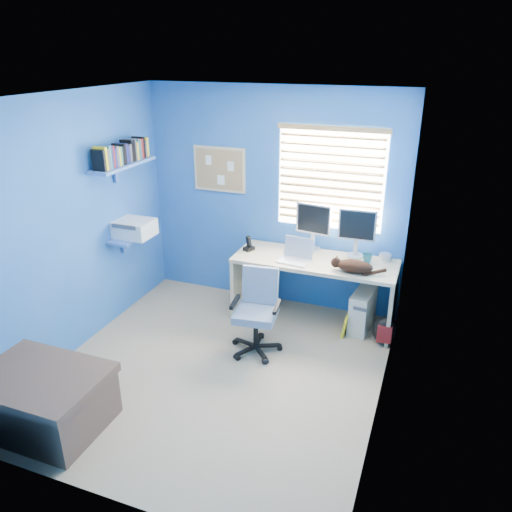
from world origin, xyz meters
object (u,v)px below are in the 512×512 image
at_px(desk, 314,290).
at_px(laptop, 294,252).
at_px(cat, 355,266).
at_px(tower_pc, 362,310).
at_px(office_chair, 257,322).

distance_m(desk, laptop, 0.54).
xyz_separation_m(desk, cat, (0.45, -0.18, 0.44)).
height_order(laptop, cat, laptop).
bearing_deg(laptop, cat, 2.34).
relative_size(cat, tower_pc, 0.82).
bearing_deg(office_chair, laptop, 73.80).
bearing_deg(office_chair, tower_pc, 39.46).
bearing_deg(tower_pc, office_chair, -133.77).
bearing_deg(laptop, desk, 40.92).
distance_m(desk, cat, 0.65).
bearing_deg(desk, laptop, -145.68).
xyz_separation_m(desk, tower_pc, (0.55, -0.01, -0.14)).
relative_size(desk, cat, 4.76).
height_order(tower_pc, office_chair, office_chair).
bearing_deg(desk, tower_pc, -0.75).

